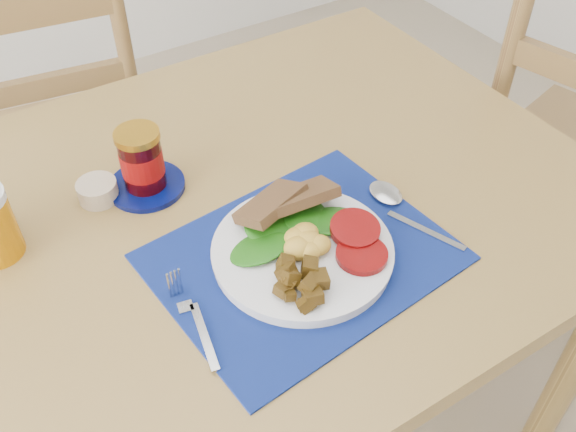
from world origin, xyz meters
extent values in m
cube|color=brown|center=(0.00, 0.20, 0.73)|extent=(1.40, 0.90, 0.04)
cylinder|color=brown|center=(0.64, -0.19, 0.35)|extent=(0.06, 0.06, 0.71)
cylinder|color=brown|center=(0.64, 0.59, 0.35)|extent=(0.06, 0.06, 0.71)
cube|color=brown|center=(-0.02, 0.97, 0.42)|extent=(0.46, 0.45, 0.04)
cylinder|color=brown|center=(0.18, 1.11, 0.20)|extent=(0.04, 0.04, 0.40)
cylinder|color=brown|center=(-0.17, 1.16, 0.20)|extent=(0.04, 0.04, 0.40)
cylinder|color=brown|center=(0.13, 0.78, 0.20)|extent=(0.04, 0.04, 0.40)
cylinder|color=brown|center=(-0.21, 0.83, 0.20)|extent=(0.04, 0.04, 0.40)
cube|color=brown|center=(-0.04, 0.79, 0.87)|extent=(0.37, 0.08, 0.47)
cylinder|color=brown|center=(1.17, 0.37, 0.23)|extent=(0.04, 0.04, 0.46)
cylinder|color=brown|center=(0.80, 0.27, 0.23)|extent=(0.04, 0.04, 0.46)
cube|color=black|center=(0.12, 0.04, 0.75)|extent=(0.45, 0.37, 0.00)
cylinder|color=silver|center=(0.12, 0.04, 0.76)|extent=(0.27, 0.27, 0.02)
ellipsoid|color=#BE8C31|center=(0.13, 0.03, 0.79)|extent=(0.06, 0.06, 0.03)
cylinder|color=maroon|center=(0.19, 0.00, 0.78)|extent=(0.08, 0.08, 0.01)
ellipsoid|color=#144008|center=(0.13, 0.08, 0.78)|extent=(0.14, 0.09, 0.01)
cube|color=brown|center=(0.14, 0.11, 0.80)|extent=(0.12, 0.08, 0.04)
cube|color=#B2B5BA|center=(-0.07, -0.02, 0.76)|extent=(0.03, 0.11, 0.00)
cube|color=#B2B5BA|center=(-0.07, 0.06, 0.76)|extent=(0.03, 0.06, 0.00)
cube|color=#B2B5BA|center=(0.31, -0.02, 0.76)|extent=(0.06, 0.13, 0.00)
ellipsoid|color=#B2B5BA|center=(0.31, 0.08, 0.76)|extent=(0.05, 0.06, 0.01)
cylinder|color=tan|center=(-0.09, 0.33, 0.77)|extent=(0.07, 0.07, 0.03)
cylinder|color=#040C49|center=(-0.01, 0.31, 0.75)|extent=(0.13, 0.13, 0.01)
cylinder|color=black|center=(-0.01, 0.31, 0.81)|extent=(0.07, 0.07, 0.09)
cylinder|color=maroon|center=(-0.01, 0.31, 0.81)|extent=(0.07, 0.07, 0.04)
cylinder|color=#B47D1E|center=(-0.01, 0.31, 0.86)|extent=(0.07, 0.07, 0.01)
camera|label=1|loc=(-0.24, -0.50, 1.46)|focal=40.00mm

